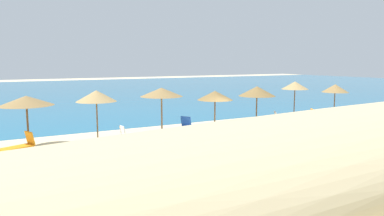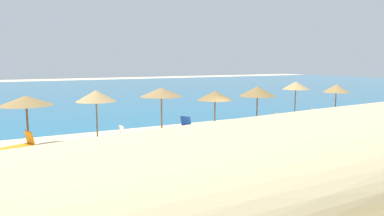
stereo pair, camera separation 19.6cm
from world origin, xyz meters
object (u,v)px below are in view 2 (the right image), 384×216
object	(u,v)px
beach_umbrella_5	(296,86)
beach_umbrella_6	(336,88)
lounge_chair_0	(182,128)
lounge_chair_1	(114,137)
beach_umbrella_2	(161,92)
beach_umbrella_4	(257,91)
cooler_box	(155,144)
lounge_chair_2	(20,145)
beach_umbrella_3	(215,95)
beach_umbrella_1	(96,96)
lounge_chair_4	(307,117)
lounge_chair_3	(271,119)
beach_umbrella_0	(26,101)

from	to	relation	value
beach_umbrella_5	beach_umbrella_6	size ratio (longest dim) A/B	1.11
lounge_chair_0	lounge_chair_1	bearing A→B (deg)	65.17
beach_umbrella_2	lounge_chair_1	world-z (taller)	beach_umbrella_2
beach_umbrella_4	cooler_box	distance (m)	9.87
beach_umbrella_4	lounge_chair_2	xyz separation A→B (m)	(-15.25, -1.11, -1.87)
beach_umbrella_3	beach_umbrella_4	size ratio (longest dim) A/B	0.95
beach_umbrella_1	beach_umbrella_6	distance (m)	18.71
beach_umbrella_5	cooler_box	size ratio (longest dim) A/B	5.20
lounge_chair_2	cooler_box	size ratio (longest dim) A/B	2.99
lounge_chair_4	beach_umbrella_1	bearing A→B (deg)	115.69
beach_umbrella_3	lounge_chair_3	xyz separation A→B (m)	(4.45, -0.28, -1.84)
beach_umbrella_4	lounge_chair_3	xyz separation A→B (m)	(0.60, -0.79, -1.92)
beach_umbrella_3	beach_umbrella_6	bearing A→B (deg)	-0.52
lounge_chair_3	beach_umbrella_1	bearing A→B (deg)	118.58
beach_umbrella_0	lounge_chair_0	size ratio (longest dim) A/B	1.69
beach_umbrella_2	beach_umbrella_6	distance (m)	14.84
beach_umbrella_0	beach_umbrella_2	size ratio (longest dim) A/B	0.95
beach_umbrella_4	lounge_chair_1	distance (m)	11.04
beach_umbrella_6	lounge_chair_2	world-z (taller)	beach_umbrella_6
beach_umbrella_3	cooler_box	world-z (taller)	beach_umbrella_3
beach_umbrella_0	beach_umbrella_5	xyz separation A→B (m)	(18.37, 0.23, 0.15)
beach_umbrella_0	beach_umbrella_6	xyz separation A→B (m)	(22.19, -0.31, -0.17)
beach_umbrella_1	lounge_chair_2	xyz separation A→B (m)	(-3.93, -0.94, -2.08)
beach_umbrella_2	beach_umbrella_6	bearing A→B (deg)	-1.56
beach_umbrella_0	beach_umbrella_1	xyz separation A→B (m)	(3.49, 0.13, 0.06)
lounge_chair_1	beach_umbrella_1	bearing A→B (deg)	17.79
lounge_chair_2	lounge_chair_3	world-z (taller)	lounge_chair_2
beach_umbrella_3	beach_umbrella_4	xyz separation A→B (m)	(3.84, 0.51, 0.08)
beach_umbrella_2	beach_umbrella_5	size ratio (longest dim) A/B	0.98
beach_umbrella_1	beach_umbrella_6	size ratio (longest dim) A/B	1.09
beach_umbrella_1	lounge_chair_0	size ratio (longest dim) A/B	1.77
lounge_chair_2	beach_umbrella_5	bearing A→B (deg)	-110.47
lounge_chair_2	lounge_chair_4	distance (m)	18.86
beach_umbrella_0	lounge_chair_2	size ratio (longest dim) A/B	1.62
beach_umbrella_0	beach_umbrella_1	distance (m)	3.49
beach_umbrella_0	lounge_chair_2	distance (m)	2.21
lounge_chair_1	lounge_chair_2	size ratio (longest dim) A/B	0.91
lounge_chair_2	cooler_box	xyz separation A→B (m)	(6.14, -2.07, -0.22)
beach_umbrella_6	beach_umbrella_0	bearing A→B (deg)	179.20
lounge_chair_4	lounge_chair_2	bearing A→B (deg)	119.38
beach_umbrella_1	cooler_box	bearing A→B (deg)	-53.72
beach_umbrella_5	lounge_chair_1	xyz separation A→B (m)	(-14.35, -1.42, -2.19)
beach_umbrella_1	lounge_chair_4	world-z (taller)	beach_umbrella_1
beach_umbrella_6	lounge_chair_4	xyz separation A→B (m)	(-3.77, -0.63, -1.89)
beach_umbrella_4	lounge_chair_4	xyz separation A→B (m)	(3.62, -1.25, -1.91)
beach_umbrella_0	lounge_chair_0	bearing A→B (deg)	-4.83
lounge_chair_3	cooler_box	bearing A→B (deg)	135.39
beach_umbrella_5	lounge_chair_2	distance (m)	18.97
beach_umbrella_3	lounge_chair_2	xyz separation A→B (m)	(-11.40, -0.60, -1.79)
beach_umbrella_0	cooler_box	bearing A→B (deg)	-26.82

